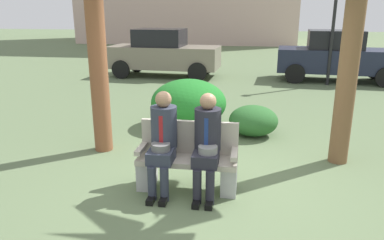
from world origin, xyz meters
The scene contains 9 objects.
ground_plane centered at (0.00, 0.00, 0.00)m, with size 80.00×80.00×0.00m, color #5B6E4A.
park_bench centered at (-0.29, -0.14, 0.39)m, with size 1.31×0.44×0.90m.
seated_man_left centered at (-0.60, -0.26, 0.74)m, with size 0.34×0.72×1.33m.
seated_man_right centered at (-0.03, -0.26, 0.73)m, with size 0.34×0.72×1.32m.
shrub_near_bench centered at (0.58, 2.20, 0.29)m, with size 0.93×0.85×0.58m, color #2A602A.
shrub_mid_lawn centered at (-0.75, 2.63, 0.48)m, with size 1.55×1.42×0.97m, color #217626.
parked_car_near centered at (-2.62, 8.40, 0.84)m, with size 3.98×1.89×1.68m.
parked_car_far centered at (3.32, 8.37, 0.84)m, with size 4.02×1.99×1.68m.
street_lamp centered at (2.94, 7.62, 2.34)m, with size 0.24×0.24×3.85m.
Camera 1 is at (0.47, -4.62, 2.31)m, focal length 34.49 mm.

